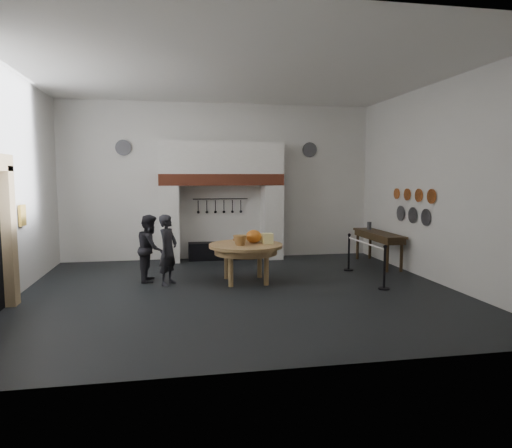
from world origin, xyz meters
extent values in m
cube|color=black|center=(0.00, 0.00, 0.00)|extent=(9.00, 8.00, 0.02)
cube|color=silver|center=(0.00, 0.00, 4.50)|extent=(9.00, 8.00, 0.02)
cube|color=silver|center=(0.00, 4.00, 2.25)|extent=(9.00, 0.02, 4.50)
cube|color=silver|center=(0.00, -4.00, 2.25)|extent=(9.00, 0.02, 4.50)
cube|color=silver|center=(-4.50, 0.00, 2.25)|extent=(0.02, 8.00, 4.50)
cube|color=silver|center=(4.50, 0.00, 2.25)|extent=(0.02, 8.00, 4.50)
cube|color=silver|center=(-1.48, 3.65, 1.07)|extent=(0.55, 0.70, 2.15)
cube|color=silver|center=(1.48, 3.65, 1.07)|extent=(0.55, 0.70, 2.15)
cube|color=#9E442B|center=(0.00, 3.65, 2.31)|extent=(3.50, 0.72, 0.32)
cube|color=silver|center=(0.00, 3.65, 2.92)|extent=(3.50, 0.70, 0.90)
cube|color=black|center=(0.00, 3.72, 0.25)|extent=(1.90, 0.45, 0.50)
cylinder|color=black|center=(0.00, 3.92, 1.75)|extent=(1.60, 0.02, 0.02)
cube|color=tan|center=(-4.38, -0.30, 1.30)|extent=(0.22, 0.30, 2.60)
cube|color=gold|center=(-4.45, 0.80, 1.60)|extent=(0.05, 0.34, 0.44)
cylinder|color=#A6854E|center=(0.24, 0.78, 0.84)|extent=(1.87, 1.87, 0.07)
ellipsoid|color=orange|center=(0.44, 0.88, 1.03)|extent=(0.36, 0.36, 0.31)
cube|color=#FFF298|center=(0.74, 0.73, 0.99)|extent=(0.22, 0.22, 0.24)
cube|color=#EED88E|center=(0.72, 1.03, 0.97)|extent=(0.18, 0.18, 0.20)
cone|color=#9A6538|center=(0.09, 0.63, 0.98)|extent=(0.36, 0.36, 0.22)
ellipsoid|color=#9B5F37|center=(0.14, 1.13, 0.94)|extent=(0.31, 0.18, 0.13)
imported|color=black|center=(-1.50, 0.85, 0.78)|extent=(0.60, 0.68, 1.57)
imported|color=black|center=(-1.90, 1.25, 0.77)|extent=(0.62, 0.78, 1.54)
cube|color=#382714|center=(4.10, 2.11, 0.87)|extent=(0.55, 2.20, 0.06)
cylinder|color=#4B4B50|center=(4.10, 2.71, 1.01)|extent=(0.12, 0.12, 0.22)
cylinder|color=#C6662D|center=(4.46, 0.20, 1.95)|extent=(0.03, 0.34, 0.34)
cylinder|color=#C6662D|center=(4.46, 0.75, 1.95)|extent=(0.03, 0.32, 0.32)
cylinder|color=#C6662D|center=(4.46, 1.30, 1.95)|extent=(0.03, 0.30, 0.30)
cylinder|color=#C6662D|center=(4.46, 1.85, 1.95)|extent=(0.03, 0.28, 0.28)
cylinder|color=#4C4C51|center=(4.46, 0.40, 1.45)|extent=(0.03, 0.40, 0.40)
cylinder|color=#4C4C51|center=(4.46, 1.00, 1.45)|extent=(0.03, 0.40, 0.40)
cylinder|color=#4C4C51|center=(4.46, 1.60, 1.45)|extent=(0.03, 0.40, 0.40)
cylinder|color=#4C4C51|center=(-2.70, 3.96, 3.20)|extent=(0.44, 0.03, 0.44)
cylinder|color=#4C4C51|center=(2.70, 3.96, 3.20)|extent=(0.44, 0.03, 0.44)
cylinder|color=black|center=(3.04, -0.44, 0.45)|extent=(0.05, 0.05, 0.90)
cylinder|color=black|center=(3.04, 1.56, 0.45)|extent=(0.05, 0.05, 0.90)
cylinder|color=white|center=(3.04, 0.56, 0.85)|extent=(0.04, 2.00, 0.04)
camera|label=1|loc=(-1.37, -9.34, 2.41)|focal=32.00mm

